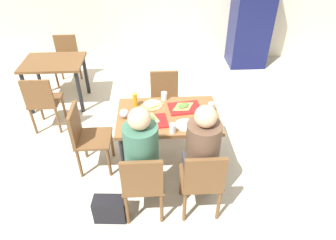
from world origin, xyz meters
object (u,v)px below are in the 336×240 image
Objects in this scene: pizza_slice_b at (183,106)px; soda_can at (211,108)px; person_in_brown_jacket at (202,150)px; paper_plate_center at (152,105)px; drink_fridge at (251,17)px; background_table at (54,69)px; handbag at (110,209)px; main_table at (168,122)px; pizza_slice_c at (151,105)px; background_chair_near at (43,100)px; chair_far_side at (165,98)px; tray_red_near at (150,122)px; paper_plate_near_edge at (185,125)px; chair_near_right at (202,179)px; pizza_slice_a at (150,120)px; plastic_cup_b at (173,128)px; chair_near_left at (143,182)px; foil_bundle at (124,113)px; condiment_bottle at (135,100)px; background_chair_far at (66,56)px; chair_left_end at (85,135)px; person_in_red at (142,153)px; tray_red_far at (185,108)px; plastic_cup_a at (164,96)px.

soda_can reaches higher than pizza_slice_b.
person_in_brown_jacket is 5.71× the size of paper_plate_center.
background_table is at bearing -158.83° from drink_fridge.
soda_can is 0.38× the size of handbag.
background_table is (-1.66, 1.53, -0.02)m from main_table.
main_table is 0.29m from pizza_slice_c.
handbag is 0.38× the size of background_chair_near.
pizza_slice_b is 3.14m from drink_fridge.
chair_far_side is 0.95m from tray_red_near.
pizza_slice_b is (0.01, 0.34, 0.02)m from paper_plate_near_edge.
person_in_brown_jacket reaches higher than chair_near_right.
pizza_slice_a is 2.49× the size of plastic_cup_b.
drink_fridge is at bearing 56.84° from tray_red_near.
chair_near_left is 0.70m from pizza_slice_a.
foil_bundle reaches higher than pizza_slice_a.
condiment_bottle reaches higher than main_table.
tray_red_near is at bearing -48.67° from background_table.
paper_plate_center is 1.80× the size of soda_can.
soda_can is 3.12m from background_chair_far.
person_in_red is at bearing -42.96° from chair_left_end.
paper_plate_near_edge is (0.17, -0.97, 0.24)m from chair_far_side.
tray_red_far is (-0.08, 0.87, 0.25)m from chair_near_right.
paper_plate_center is at bearing 118.66° from person_in_brown_jacket.
chair_far_side is 0.94m from pizza_slice_a.
pizza_slice_c reaches higher than handbag.
background_chair_near is at bearing 143.89° from person_in_brown_jacket.
chair_far_side is 0.53m from plastic_cup_a.
foil_bundle is (-0.20, 0.60, 0.04)m from person_in_red.
chair_near_right is 1.16m from plastic_cup_a.
person_in_red reaches higher than pizza_slice_a.
foil_bundle is at bearing -121.67° from chair_far_side.
soda_can is (0.76, 0.78, 0.30)m from chair_near_left.
plastic_cup_b is at bearing -33.48° from background_chair_near.
chair_near_left is 1.04m from pizza_slice_b.
chair_far_side reaches higher than paper_plate_near_edge.
foil_bundle is at bearing -177.76° from main_table.
condiment_bottle reaches higher than paper_plate_near_edge.
chair_left_end is at bearing -179.24° from soda_can.
drink_fridge is at bearing 46.54° from chair_left_end.
chair_left_end is at bearing -65.13° from background_table.
paper_plate_near_edge is at bearing 101.56° from chair_near_right.
pizza_slice_b is 2.13× the size of soda_can.
chair_far_side is at bearing -129.97° from drink_fridge.
pizza_slice_b is (0.39, 0.25, 0.00)m from pizza_slice_a.
background_chair_near is at bearing 123.12° from handbag.
foil_bundle is 2.58m from background_chair_far.
soda_can is 2.30m from background_chair_near.
chair_near_left is at bearing 180.00° from chair_near_right.
person_in_red is 0.51m from pizza_slice_a.
chair_near_right is at bearing 1.00° from handbag.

